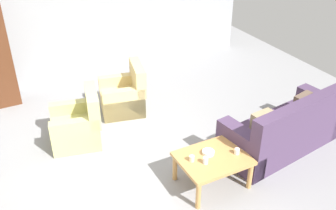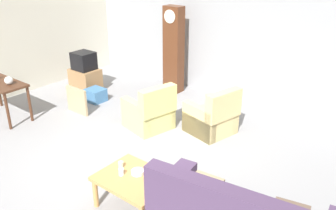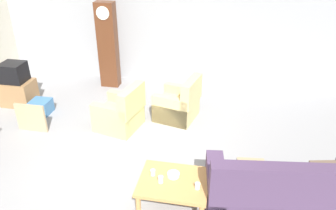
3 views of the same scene
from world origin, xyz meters
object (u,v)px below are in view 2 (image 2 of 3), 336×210
at_px(tv_crt, 84,61).
at_px(storage_box_blue, 96,95).
at_px(console_table_dark, 0,87).
at_px(cup_white_porcelain, 149,188).
at_px(armchair_olive_near, 150,114).
at_px(glass_dome_cloche, 9,80).
at_px(cup_blue_rimmed, 121,172).
at_px(framed_picture_leaning, 77,101).
at_px(tv_stand_cabinet, 86,80).
at_px(grandfather_clock, 174,50).
at_px(armchair_olive_far, 212,118).
at_px(bowl_white_stacked, 138,172).
at_px(cup_cream_tall, 121,164).
at_px(coffee_table_wood, 134,182).

height_order(tv_crt, storage_box_blue, tv_crt).
height_order(console_table_dark, tv_crt, tv_crt).
distance_m(storage_box_blue, cup_white_porcelain, 4.23).
bearing_deg(console_table_dark, armchair_olive_near, 28.99).
distance_m(glass_dome_cloche, cup_blue_rimmed, 3.64).
height_order(tv_crt, framed_picture_leaning, tv_crt).
distance_m(armchair_olive_near, tv_stand_cabinet, 2.59).
bearing_deg(cup_white_porcelain, tv_stand_cabinet, 149.46).
xyz_separation_m(grandfather_clock, cup_blue_rimmed, (2.08, -3.83, -0.50)).
bearing_deg(cup_blue_rimmed, armchair_olive_far, 93.74).
bearing_deg(tv_crt, cup_blue_rimmed, -33.52).
height_order(armchair_olive_near, bowl_white_stacked, armchair_olive_near).
bearing_deg(bowl_white_stacked, armchair_olive_near, 127.11).
relative_size(armchair_olive_near, storage_box_blue, 2.34).
relative_size(grandfather_clock, cup_cream_tall, 23.83).
xyz_separation_m(console_table_dark, glass_dome_cloche, (0.32, 0.04, 0.20)).
relative_size(tv_crt, framed_picture_leaning, 0.80).
xyz_separation_m(storage_box_blue, cup_blue_rimmed, (3.07, -2.20, 0.38)).
height_order(console_table_dark, bowl_white_stacked, console_table_dark).
height_order(tv_stand_cabinet, tv_crt, tv_crt).
relative_size(coffee_table_wood, tv_crt, 2.00).
relative_size(grandfather_clock, cup_white_porcelain, 23.91).
bearing_deg(armchair_olive_far, bowl_white_stacked, -82.51).
xyz_separation_m(armchair_olive_near, storage_box_blue, (-1.85, 0.24, -0.16)).
distance_m(armchair_olive_near, glass_dome_cloche, 2.84).
height_order(armchair_olive_near, cup_white_porcelain, armchair_olive_near).
bearing_deg(cup_cream_tall, grandfather_clock, 117.75).
relative_size(grandfather_clock, bowl_white_stacked, 11.78).
height_order(grandfather_clock, storage_box_blue, grandfather_clock).
height_order(armchair_olive_near, glass_dome_cloche, glass_dome_cloche).
height_order(tv_crt, glass_dome_cloche, tv_crt).
distance_m(armchair_olive_near, bowl_white_stacked, 2.27).
relative_size(tv_crt, bowl_white_stacked, 2.77).
relative_size(armchair_olive_far, cup_blue_rimmed, 9.58).
xyz_separation_m(armchair_olive_near, console_table_dark, (-2.70, -1.49, 0.36)).
distance_m(armchair_olive_near, armchair_olive_far, 1.20).
bearing_deg(tv_crt, grandfather_clock, 38.80).
bearing_deg(framed_picture_leaning, coffee_table_wood, -25.58).
bearing_deg(cup_white_porcelain, armchair_olive_near, 130.93).
height_order(storage_box_blue, glass_dome_cloche, glass_dome_cloche).
height_order(armchair_olive_near, tv_stand_cabinet, armchair_olive_near).
distance_m(tv_crt, cup_cream_tall, 4.32).
distance_m(cup_cream_tall, bowl_white_stacked, 0.29).
xyz_separation_m(tv_stand_cabinet, storage_box_blue, (0.68, -0.29, -0.13)).
bearing_deg(console_table_dark, coffee_table_wood, -5.59).
relative_size(console_table_dark, tv_crt, 2.71).
relative_size(armchair_olive_far, glass_dome_cloche, 5.83).
relative_size(armchair_olive_near, console_table_dark, 0.72).
bearing_deg(tv_crt, armchair_olive_far, 0.92).
distance_m(tv_stand_cabinet, glass_dome_cloche, 2.07).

